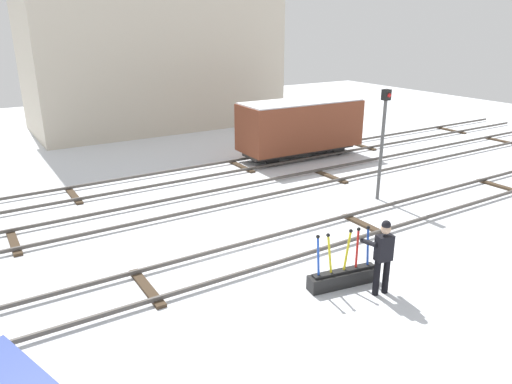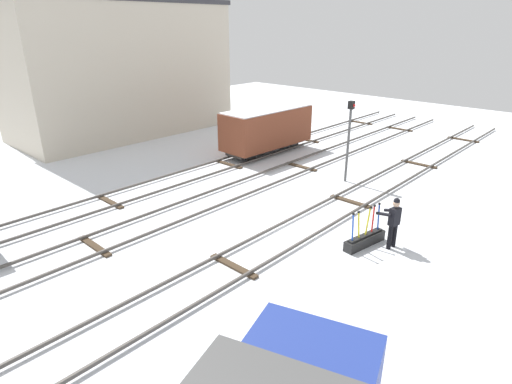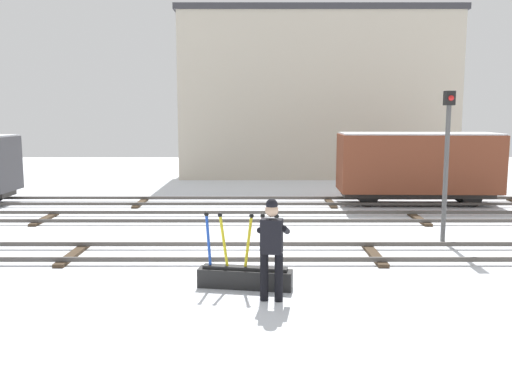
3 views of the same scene
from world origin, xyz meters
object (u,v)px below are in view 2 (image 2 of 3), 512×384
object	(u,v)px
switch_lever_frame	(365,239)
signal_post	(349,133)
rail_worker	(393,220)
freight_car_near_switch	(267,128)

from	to	relation	value
switch_lever_frame	signal_post	world-z (taller)	signal_post
rail_worker	signal_post	bearing A→B (deg)	54.80
signal_post	switch_lever_frame	bearing A→B (deg)	-142.57
switch_lever_frame	signal_post	bearing A→B (deg)	47.18
freight_car_near_switch	signal_post	bearing A→B (deg)	-97.89
signal_post	freight_car_near_switch	world-z (taller)	signal_post
switch_lever_frame	rail_worker	world-z (taller)	rail_worker
signal_post	freight_car_near_switch	xyz separation A→B (m)	(1.03, 6.01, -0.88)
switch_lever_frame	freight_car_near_switch	world-z (taller)	freight_car_near_switch
switch_lever_frame	signal_post	distance (m)	6.75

